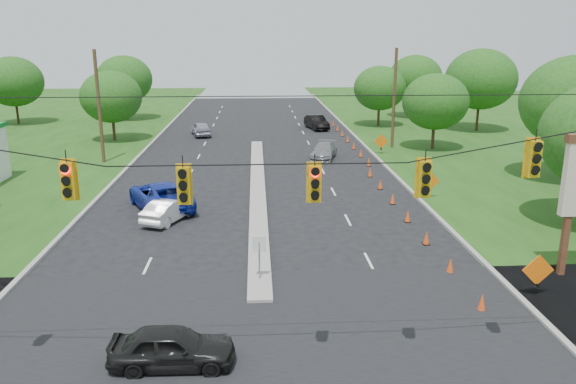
{
  "coord_description": "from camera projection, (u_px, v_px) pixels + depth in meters",
  "views": [
    {
      "loc": [
        -0.06,
        -15.58,
        9.85
      ],
      "look_at": [
        1.41,
        9.97,
        2.8
      ],
      "focal_mm": 35.0,
      "sensor_mm": 36.0,
      "label": 1
    }
  ],
  "objects": [
    {
      "name": "cone_2",
      "position": [
        426.0,
        238.0,
        27.6
      ],
      "size": [
        0.32,
        0.32,
        0.7
      ],
      "primitive_type": "cone",
      "color": "#DB4817",
      "rests_on": "ground"
    },
    {
      "name": "cone_5",
      "position": [
        380.0,
        184.0,
        37.71
      ],
      "size": [
        0.32,
        0.32,
        0.7
      ],
      "primitive_type": "cone",
      "color": "#DB4817",
      "rests_on": "ground"
    },
    {
      "name": "signal_span",
      "position": [
        258.0,
        223.0,
        15.33
      ],
      "size": [
        25.6,
        0.32,
        9.0
      ],
      "color": "#422D1C",
      "rests_on": "ground"
    },
    {
      "name": "cone_4",
      "position": [
        393.0,
        198.0,
        34.34
      ],
      "size": [
        0.32,
        0.32,
        0.7
      ],
      "primitive_type": "cone",
      "color": "#DB4817",
      "rests_on": "ground"
    },
    {
      "name": "tree_6",
      "position": [
        124.0,
        79.0,
        68.35
      ],
      "size": [
        6.72,
        6.72,
        7.84
      ],
      "color": "black",
      "rests_on": "ground"
    },
    {
      "name": "cone_8",
      "position": [
        361.0,
        153.0,
        47.85
      ],
      "size": [
        0.32,
        0.32,
        0.7
      ],
      "primitive_type": "cone",
      "color": "#DB4817",
      "rests_on": "ground"
    },
    {
      "name": "median",
      "position": [
        258.0,
        189.0,
        37.83
      ],
      "size": [
        1.0,
        34.0,
        0.18
      ],
      "primitive_type": "cube",
      "color": "gray",
      "rests_on": "ground"
    },
    {
      "name": "cone_7",
      "position": [
        369.0,
        162.0,
        44.48
      ],
      "size": [
        0.32,
        0.32,
        0.7
      ],
      "primitive_type": "cone",
      "color": "#DB4817",
      "rests_on": "ground"
    },
    {
      "name": "cone_11",
      "position": [
        342.0,
        133.0,
        57.95
      ],
      "size": [
        0.32,
        0.32,
        0.7
      ],
      "primitive_type": "cone",
      "color": "#DB4817",
      "rests_on": "ground"
    },
    {
      "name": "work_sign_2",
      "position": [
        381.0,
        142.0,
        48.72
      ],
      "size": [
        1.27,
        0.58,
        1.37
      ],
      "color": "black",
      "rests_on": "ground"
    },
    {
      "name": "ground",
      "position": [
        261.0,
        363.0,
        17.61
      ],
      "size": [
        160.0,
        160.0,
        0.0
      ],
      "primitive_type": "plane",
      "color": "black",
      "rests_on": "ground"
    },
    {
      "name": "curb_right",
      "position": [
        378.0,
        159.0,
        47.05
      ],
      "size": [
        0.25,
        110.0,
        0.16
      ],
      "primitive_type": "cube",
      "color": "gray",
      "rests_on": "ground"
    },
    {
      "name": "cone_13",
      "position": [
        333.0,
        123.0,
        64.69
      ],
      "size": [
        0.32,
        0.32,
        0.7
      ],
      "primitive_type": "cone",
      "color": "#DB4817",
      "rests_on": "ground"
    },
    {
      "name": "black_sedan",
      "position": [
        172.0,
        347.0,
        17.26
      ],
      "size": [
        3.89,
        1.62,
        1.31
      ],
      "primitive_type": "imported",
      "rotation": [
        0.0,
        0.0,
        1.55
      ],
      "color": "black",
      "rests_on": "ground"
    },
    {
      "name": "dark_car_receding",
      "position": [
        317.0,
        122.0,
        62.42
      ],
      "size": [
        2.57,
        4.86,
        1.52
      ],
      "primitive_type": "imported",
      "rotation": [
        0.0,
        0.0,
        0.22
      ],
      "color": "black",
      "rests_on": "ground"
    },
    {
      "name": "cone_6",
      "position": [
        370.0,
        172.0,
        41.08
      ],
      "size": [
        0.32,
        0.32,
        0.7
      ],
      "primitive_type": "cone",
      "color": "#DB4817",
      "rests_on": "ground"
    },
    {
      "name": "blue_pickup",
      "position": [
        161.0,
        195.0,
        33.22
      ],
      "size": [
        4.96,
        6.59,
        1.66
      ],
      "primitive_type": "imported",
      "rotation": [
        0.0,
        0.0,
        3.56
      ],
      "color": "#1629A0",
      "rests_on": "ground"
    },
    {
      "name": "silver_car_oncoming",
      "position": [
        201.0,
        129.0,
        58.19
      ],
      "size": [
        2.62,
        4.54,
        1.45
      ],
      "primitive_type": "imported",
      "rotation": [
        0.0,
        0.0,
        3.37
      ],
      "color": "#928FA1",
      "rests_on": "ground"
    },
    {
      "name": "cone_10",
      "position": [
        348.0,
        139.0,
        54.59
      ],
      "size": [
        0.32,
        0.32,
        0.7
      ],
      "primitive_type": "cone",
      "color": "#DB4817",
      "rests_on": "ground"
    },
    {
      "name": "work_sign_1",
      "position": [
        430.0,
        182.0,
        35.25
      ],
      "size": [
        1.27,
        0.58,
        1.37
      ],
      "color": "black",
      "rests_on": "ground"
    },
    {
      "name": "white_sedan",
      "position": [
        169.0,
        210.0,
        31.07
      ],
      "size": [
        2.78,
        4.09,
        1.28
      ],
      "primitive_type": "imported",
      "rotation": [
        0.0,
        0.0,
        2.73
      ],
      "color": "silver",
      "rests_on": "ground"
    },
    {
      "name": "tree_9",
      "position": [
        435.0,
        102.0,
        50.07
      ],
      "size": [
        5.88,
        5.88,
        6.86
      ],
      "color": "black",
      "rests_on": "ground"
    },
    {
      "name": "cone_9",
      "position": [
        354.0,
        145.0,
        51.22
      ],
      "size": [
        0.32,
        0.32,
        0.7
      ],
      "primitive_type": "cone",
      "color": "#DB4817",
      "rests_on": "ground"
    },
    {
      "name": "tree_4",
      "position": [
        13.0,
        82.0,
        64.8
      ],
      "size": [
        6.72,
        6.72,
        7.84
      ],
      "color": "black",
      "rests_on": "ground"
    },
    {
      "name": "tree_12",
      "position": [
        380.0,
        88.0,
        63.44
      ],
      "size": [
        5.88,
        5.88,
        6.86
      ],
      "color": "black",
      "rests_on": "ground"
    },
    {
      "name": "median_sign",
      "position": [
        259.0,
        250.0,
        23.0
      ],
      "size": [
        0.55,
        0.06,
        2.05
      ],
      "color": "gray",
      "rests_on": "ground"
    },
    {
      "name": "utility_pole_far_left",
      "position": [
        99.0,
        107.0,
        44.6
      ],
      "size": [
        0.28,
        0.28,
        9.0
      ],
      "primitive_type": "cylinder",
      "color": "#422D1C",
      "rests_on": "ground"
    },
    {
      "name": "tree_10",
      "position": [
        481.0,
        79.0,
        59.81
      ],
      "size": [
        7.56,
        7.56,
        8.82
      ],
      "color": "black",
      "rests_on": "ground"
    },
    {
      "name": "cone_0",
      "position": [
        482.0,
        302.0,
        20.87
      ],
      "size": [
        0.32,
        0.32,
        0.7
      ],
      "primitive_type": "cone",
      "color": "#DB4817",
      "rests_on": "ground"
    },
    {
      "name": "cone_12",
      "position": [
        337.0,
        128.0,
        61.32
      ],
      "size": [
        0.32,
        0.32,
        0.7
      ],
      "primitive_type": "cone",
      "color": "#DB4817",
      "rests_on": "ground"
    },
    {
      "name": "work_sign_0",
      "position": [
        538.0,
        271.0,
        21.77
      ],
      "size": [
        1.27,
        0.58,
        1.37
      ],
      "color": "black",
      "rests_on": "ground"
    },
    {
      "name": "cone_3",
      "position": [
        408.0,
        216.0,
        30.97
      ],
      "size": [
        0.32,
        0.32,
        0.7
      ],
      "primitive_type": "cone",
      "color": "#DB4817",
      "rests_on": "ground"
    },
    {
      "name": "tree_11",
      "position": [
        415.0,
        78.0,
        70.34
      ],
      "size": [
        6.72,
        6.72,
        7.84
      ],
      "color": "black",
      "rests_on": "ground"
    },
    {
      "name": "utility_pole_far_right",
      "position": [
        394.0,
        99.0,
        50.8
      ],
      "size": [
        0.28,
        0.28,
        9.0
      ],
      "primitive_type": "cylinder",
      "color": "#422D1C",
      "rests_on": "ground"
    },
    {
      "name": "tree_5",
      "position": [
        111.0,
        97.0,
        54.19
      ],
      "size": [
        5.88,
        5.88,
        6.86
      ],
      "color": "black",
      "rests_on": "ground"
    },
    {
      "name": "cross_street",
      "position": [
        261.0,
        363.0,
        17.61
      ],
      "size": [
        160.0,
        14.0,
        0.02
      ],
      "primitive_type": "cube",
      "color": "black",
      "rests_on": "ground"
    },
    {
      "name": "cone_1",
      "position": [
        450.0,
        265.0,
        24.23
      ],
      "size": [
        0.32,
        0.32,
        0.7
      ],
      "primitive_type": "cone",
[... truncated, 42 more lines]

